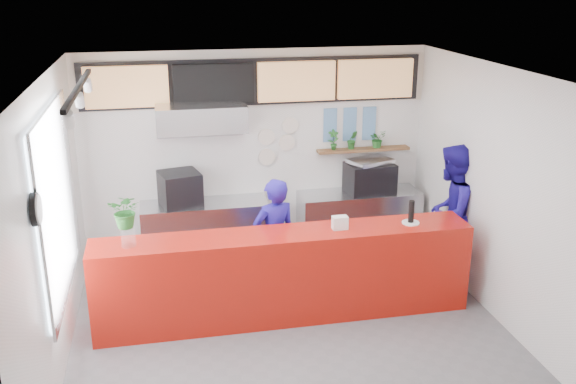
# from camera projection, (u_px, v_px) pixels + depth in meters

# --- Properties ---
(floor) EXTENTS (5.00, 5.00, 0.00)m
(floor) POSITION_uv_depth(u_px,v_px,m) (292.00, 333.00, 7.49)
(floor) COLOR slate
(floor) RESTS_ON ground
(ceiling) EXTENTS (5.00, 5.00, 0.00)m
(ceiling) POSITION_uv_depth(u_px,v_px,m) (292.00, 75.00, 6.52)
(ceiling) COLOR silver
(wall_back) EXTENTS (5.00, 0.00, 5.00)m
(wall_back) POSITION_uv_depth(u_px,v_px,m) (256.00, 154.00, 9.32)
(wall_back) COLOR white
(wall_back) RESTS_ON ground
(wall_left) EXTENTS (0.00, 5.00, 5.00)m
(wall_left) POSITION_uv_depth(u_px,v_px,m) (52.00, 230.00, 6.52)
(wall_left) COLOR white
(wall_left) RESTS_ON ground
(wall_right) EXTENTS (0.00, 5.00, 5.00)m
(wall_right) POSITION_uv_depth(u_px,v_px,m) (501.00, 197.00, 7.49)
(wall_right) COLOR white
(wall_right) RESTS_ON ground
(service_counter) EXTENTS (4.50, 0.60, 1.10)m
(service_counter) POSITION_uv_depth(u_px,v_px,m) (285.00, 275.00, 7.68)
(service_counter) COLOR #AD160C
(service_counter) RESTS_ON ground
(cream_band) EXTENTS (5.00, 0.02, 0.80)m
(cream_band) POSITION_uv_depth(u_px,v_px,m) (255.00, 78.00, 8.96)
(cream_band) COLOR beige
(cream_band) RESTS_ON wall_back
(prep_bench) EXTENTS (1.80, 0.60, 0.90)m
(prep_bench) POSITION_uv_depth(u_px,v_px,m) (206.00, 232.00, 9.23)
(prep_bench) COLOR #B2B5BA
(prep_bench) RESTS_ON ground
(panini_oven) EXTENTS (0.63, 0.63, 0.47)m
(panini_oven) POSITION_uv_depth(u_px,v_px,m) (180.00, 189.00, 8.94)
(panini_oven) COLOR black
(panini_oven) RESTS_ON prep_bench
(extraction_hood) EXTENTS (1.20, 0.70, 0.35)m
(extraction_hood) POSITION_uv_depth(u_px,v_px,m) (201.00, 117.00, 8.63)
(extraction_hood) COLOR #B2B5BA
(extraction_hood) RESTS_ON ceiling
(hood_lip) EXTENTS (1.20, 0.69, 0.31)m
(hood_lip) POSITION_uv_depth(u_px,v_px,m) (202.00, 131.00, 8.70)
(hood_lip) COLOR #B2B5BA
(hood_lip) RESTS_ON ceiling
(right_bench) EXTENTS (1.80, 0.60, 0.90)m
(right_bench) POSITION_uv_depth(u_px,v_px,m) (359.00, 221.00, 9.67)
(right_bench) COLOR #B2B5BA
(right_bench) RESTS_ON ground
(espresso_machine) EXTENTS (0.72, 0.54, 0.44)m
(espresso_machine) POSITION_uv_depth(u_px,v_px,m) (370.00, 178.00, 9.48)
(espresso_machine) COLOR black
(espresso_machine) RESTS_ON right_bench
(espresso_tray) EXTENTS (0.71, 0.60, 0.06)m
(espresso_tray) POSITION_uv_depth(u_px,v_px,m) (370.00, 161.00, 9.40)
(espresso_tray) COLOR #B1B2B9
(espresso_tray) RESTS_ON espresso_machine
(herb_shelf) EXTENTS (1.40, 0.18, 0.04)m
(herb_shelf) POSITION_uv_depth(u_px,v_px,m) (363.00, 150.00, 9.54)
(herb_shelf) COLOR brown
(herb_shelf) RESTS_ON wall_back
(menu_board_far_left) EXTENTS (1.10, 0.10, 0.55)m
(menu_board_far_left) POSITION_uv_depth(u_px,v_px,m) (127.00, 87.00, 8.54)
(menu_board_far_left) COLOR tan
(menu_board_far_left) RESTS_ON wall_back
(menu_board_mid_left) EXTENTS (1.10, 0.10, 0.55)m
(menu_board_mid_left) POSITION_uv_depth(u_px,v_px,m) (214.00, 84.00, 8.76)
(menu_board_mid_left) COLOR black
(menu_board_mid_left) RESTS_ON wall_back
(menu_board_mid_right) EXTENTS (1.10, 0.10, 0.55)m
(menu_board_mid_right) POSITION_uv_depth(u_px,v_px,m) (296.00, 81.00, 8.98)
(menu_board_mid_right) COLOR tan
(menu_board_mid_right) RESTS_ON wall_back
(menu_board_far_right) EXTENTS (1.10, 0.10, 0.55)m
(menu_board_far_right) POSITION_uv_depth(u_px,v_px,m) (375.00, 79.00, 9.21)
(menu_board_far_right) COLOR tan
(menu_board_far_right) RESTS_ON wall_back
(soffit) EXTENTS (4.80, 0.04, 0.65)m
(soffit) POSITION_uv_depth(u_px,v_px,m) (255.00, 82.00, 8.95)
(soffit) COLOR black
(soffit) RESTS_ON wall_back
(window_pane) EXTENTS (0.04, 2.20, 1.90)m
(window_pane) POSITION_uv_depth(u_px,v_px,m) (57.00, 202.00, 6.74)
(window_pane) COLOR silver
(window_pane) RESTS_ON wall_left
(window_frame) EXTENTS (0.03, 2.30, 2.00)m
(window_frame) POSITION_uv_depth(u_px,v_px,m) (59.00, 202.00, 6.75)
(window_frame) COLOR #B2B5BA
(window_frame) RESTS_ON wall_left
(wall_clock_rim) EXTENTS (0.05, 0.30, 0.30)m
(wall_clock_rim) POSITION_uv_depth(u_px,v_px,m) (35.00, 209.00, 5.52)
(wall_clock_rim) COLOR black
(wall_clock_rim) RESTS_ON wall_left
(wall_clock_face) EXTENTS (0.02, 0.26, 0.26)m
(wall_clock_face) POSITION_uv_depth(u_px,v_px,m) (39.00, 209.00, 5.53)
(wall_clock_face) COLOR white
(wall_clock_face) RESTS_ON wall_left
(track_rail) EXTENTS (0.05, 2.40, 0.04)m
(track_rail) POSITION_uv_depth(u_px,v_px,m) (78.00, 88.00, 6.14)
(track_rail) COLOR black
(track_rail) RESTS_ON ceiling
(dec_plate_a) EXTENTS (0.24, 0.03, 0.24)m
(dec_plate_a) POSITION_uv_depth(u_px,v_px,m) (266.00, 137.00, 9.24)
(dec_plate_a) COLOR silver
(dec_plate_a) RESTS_ON wall_back
(dec_plate_b) EXTENTS (0.24, 0.03, 0.24)m
(dec_plate_b) POSITION_uv_depth(u_px,v_px,m) (287.00, 143.00, 9.33)
(dec_plate_b) COLOR silver
(dec_plate_b) RESTS_ON wall_back
(dec_plate_c) EXTENTS (0.24, 0.03, 0.24)m
(dec_plate_c) POSITION_uv_depth(u_px,v_px,m) (267.00, 157.00, 9.34)
(dec_plate_c) COLOR silver
(dec_plate_c) RESTS_ON wall_back
(dec_plate_d) EXTENTS (0.24, 0.03, 0.24)m
(dec_plate_d) POSITION_uv_depth(u_px,v_px,m) (290.00, 126.00, 9.26)
(dec_plate_d) COLOR silver
(dec_plate_d) RESTS_ON wall_back
(photo_frame_a) EXTENTS (0.20, 0.02, 0.25)m
(photo_frame_a) POSITION_uv_depth(u_px,v_px,m) (330.00, 117.00, 9.35)
(photo_frame_a) COLOR #598CBF
(photo_frame_a) RESTS_ON wall_back
(photo_frame_b) EXTENTS (0.20, 0.02, 0.25)m
(photo_frame_b) POSITION_uv_depth(u_px,v_px,m) (350.00, 116.00, 9.41)
(photo_frame_b) COLOR #598CBF
(photo_frame_b) RESTS_ON wall_back
(photo_frame_c) EXTENTS (0.20, 0.02, 0.25)m
(photo_frame_c) POSITION_uv_depth(u_px,v_px,m) (369.00, 115.00, 9.47)
(photo_frame_c) COLOR #598CBF
(photo_frame_c) RESTS_ON wall_back
(photo_frame_d) EXTENTS (0.20, 0.02, 0.25)m
(photo_frame_d) POSITION_uv_depth(u_px,v_px,m) (330.00, 134.00, 9.43)
(photo_frame_d) COLOR #598CBF
(photo_frame_d) RESTS_ON wall_back
(photo_frame_e) EXTENTS (0.20, 0.02, 0.25)m
(photo_frame_e) POSITION_uv_depth(u_px,v_px,m) (349.00, 133.00, 9.49)
(photo_frame_e) COLOR #598CBF
(photo_frame_e) RESTS_ON wall_back
(photo_frame_f) EXTENTS (0.20, 0.02, 0.25)m
(photo_frame_f) POSITION_uv_depth(u_px,v_px,m) (369.00, 132.00, 9.55)
(photo_frame_f) COLOR #598CBF
(photo_frame_f) RESTS_ON wall_back
(staff_center) EXTENTS (0.67, 0.53, 1.61)m
(staff_center) POSITION_uv_depth(u_px,v_px,m) (274.00, 240.00, 8.07)
(staff_center) COLOR #1F148B
(staff_center) RESTS_ON ground
(staff_right) EXTENTS (1.16, 1.12, 1.88)m
(staff_right) POSITION_uv_depth(u_px,v_px,m) (450.00, 213.00, 8.57)
(staff_right) COLOR #1F148B
(staff_right) RESTS_ON ground
(herb_a) EXTENTS (0.16, 0.11, 0.31)m
(herb_a) POSITION_uv_depth(u_px,v_px,m) (334.00, 140.00, 9.39)
(herb_a) COLOR #236525
(herb_a) RESTS_ON herb_shelf
(herb_b) EXTENTS (0.16, 0.13, 0.28)m
(herb_b) POSITION_uv_depth(u_px,v_px,m) (352.00, 140.00, 9.45)
(herb_b) COLOR #236525
(herb_b) RESTS_ON herb_shelf
(herb_c) EXTENTS (0.30, 0.28, 0.26)m
(herb_c) POSITION_uv_depth(u_px,v_px,m) (377.00, 139.00, 9.53)
(herb_c) COLOR #236525
(herb_c) RESTS_ON herb_shelf
(glass_vase) EXTENTS (0.16, 0.16, 0.19)m
(glass_vase) POSITION_uv_depth(u_px,v_px,m) (128.00, 238.00, 7.11)
(glass_vase) COLOR silver
(glass_vase) RESTS_ON service_counter
(basil_vase) EXTENTS (0.43, 0.40, 0.40)m
(basil_vase) POSITION_uv_depth(u_px,v_px,m) (126.00, 211.00, 7.01)
(basil_vase) COLOR #236525
(basil_vase) RESTS_ON glass_vase
(napkin_holder) EXTENTS (0.18, 0.12, 0.16)m
(napkin_holder) POSITION_uv_depth(u_px,v_px,m) (340.00, 223.00, 7.60)
(napkin_holder) COLOR white
(napkin_holder) RESTS_ON service_counter
(white_plate) EXTENTS (0.26, 0.26, 0.02)m
(white_plate) POSITION_uv_depth(u_px,v_px,m) (411.00, 223.00, 7.79)
(white_plate) COLOR white
(white_plate) RESTS_ON service_counter
(pepper_mill) EXTENTS (0.08, 0.08, 0.27)m
(pepper_mill) POSITION_uv_depth(u_px,v_px,m) (411.00, 211.00, 7.75)
(pepper_mill) COLOR black
(pepper_mill) RESTS_ON white_plate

